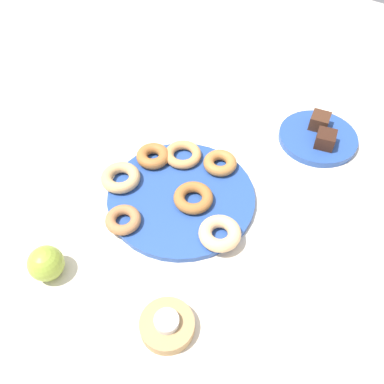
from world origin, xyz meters
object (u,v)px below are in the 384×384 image
(donut_0, at_px, (220,163))
(brownie_near, at_px, (320,121))
(donut_plate, at_px, (181,197))
(donut_2, at_px, (193,198))
(donut_4, at_px, (123,220))
(cake_plate, at_px, (318,138))
(donut_5, at_px, (220,233))
(apple, at_px, (46,263))
(brownie_far, at_px, (325,139))
(donut_3, at_px, (121,178))
(donut_1, at_px, (183,155))
(candle_holder, at_px, (167,325))
(donut_6, at_px, (153,156))
(tealight, at_px, (167,321))

(donut_0, height_order, brownie_near, brownie_near)
(donut_plate, xyz_separation_m, donut_2, (0.00, 0.03, 0.02))
(donut_plate, height_order, donut_4, donut_4)
(cake_plate, bearing_deg, donut_4, -24.57)
(donut_5, xyz_separation_m, apple, (0.26, -0.24, 0.01))
(donut_plate, height_order, donut_5, donut_5)
(donut_plate, bearing_deg, brownie_far, 149.57)
(donut_3, bearing_deg, donut_4, 44.12)
(donut_3, xyz_separation_m, cake_plate, (-0.41, 0.31, -0.02))
(donut_1, height_order, donut_3, donut_3)
(candle_holder, bearing_deg, donut_1, -147.76)
(donut_2, height_order, apple, apple)
(donut_1, relative_size, donut_4, 1.17)
(donut_1, distance_m, donut_4, 0.23)
(donut_plate, bearing_deg, donut_5, 70.87)
(donut_3, relative_size, cake_plate, 0.45)
(cake_plate, distance_m, candle_holder, 0.62)
(brownie_near, bearing_deg, apple, -20.47)
(donut_3, height_order, cake_plate, donut_3)
(donut_4, bearing_deg, donut_3, -135.88)
(donut_3, relative_size, donut_5, 1.02)
(donut_0, xyz_separation_m, donut_1, (0.03, -0.09, -0.00))
(donut_4, relative_size, candle_holder, 0.76)
(donut_0, distance_m, donut_1, 0.09)
(donut_plate, xyz_separation_m, brownie_far, (-0.34, 0.20, 0.03))
(donut_4, xyz_separation_m, brownie_far, (-0.47, 0.25, 0.01))
(donut_plate, relative_size, donut_4, 4.39)
(donut_0, bearing_deg, donut_6, -62.54)
(donut_4, bearing_deg, donut_6, -160.22)
(donut_1, xyz_separation_m, donut_6, (0.05, -0.05, 0.00))
(donut_5, bearing_deg, donut_4, -64.75)
(brownie_far, bearing_deg, tealight, -3.74)
(donut_2, distance_m, cake_plate, 0.39)
(donut_plate, bearing_deg, donut_4, -21.95)
(donut_6, height_order, apple, apple)
(donut_4, relative_size, donut_5, 0.86)
(brownie_far, bearing_deg, apple, -25.08)
(donut_1, distance_m, brownie_far, 0.36)
(donut_6, height_order, candle_holder, donut_6)
(donut_5, distance_m, candle_holder, 0.22)
(donut_plate, distance_m, apple, 0.32)
(donut_1, height_order, donut_5, donut_5)
(cake_plate, bearing_deg, donut_6, -43.10)
(donut_1, xyz_separation_m, donut_5, (0.14, 0.20, 0.00))
(donut_5, bearing_deg, brownie_near, 176.82)
(donut_0, xyz_separation_m, brownie_far, (-0.21, 0.17, 0.01))
(donut_0, bearing_deg, brownie_far, 140.82)
(brownie_near, xyz_separation_m, apple, (0.70, -0.26, -0.00))
(brownie_far, bearing_deg, donut_6, -47.83)
(donut_0, relative_size, donut_2, 0.90)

